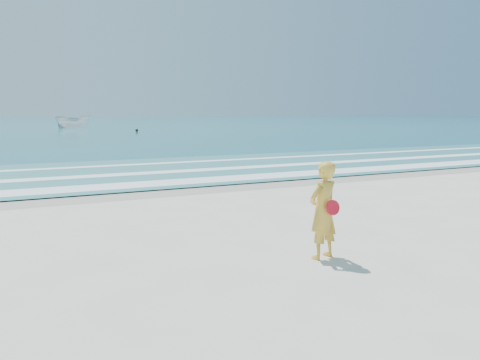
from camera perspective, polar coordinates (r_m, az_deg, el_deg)
name	(u,v)px	position (r m, az deg, el deg)	size (l,w,h in m)	color
ground	(309,279)	(7.64, 8.37, -11.83)	(400.00, 400.00, 0.00)	silver
wet_sand	(157,191)	(15.69, -10.10, -1.33)	(400.00, 2.40, 0.00)	#B2A893
ocean	(39,123)	(111.05, -23.34, 6.44)	(400.00, 190.00, 0.04)	#19727F
shallow	(126,172)	(20.51, -13.78, 0.97)	(400.00, 10.00, 0.01)	#59B7AD
foam_near	(147,184)	(16.93, -11.26, -0.47)	(400.00, 1.40, 0.01)	white
foam_mid	(130,174)	(19.73, -13.32, 0.72)	(400.00, 0.90, 0.01)	white
foam_far	(115,166)	(22.94, -15.04, 1.72)	(400.00, 0.60, 0.01)	white
boat	(73,121)	(75.58, -19.65, 6.77)	(1.94, 5.16, 1.99)	silver
buoy	(137,130)	(59.31, -12.47, 5.94)	(0.36, 0.36, 0.36)	black
woman	(323,210)	(8.46, 10.09, -3.66)	(0.73, 0.59, 1.76)	gold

